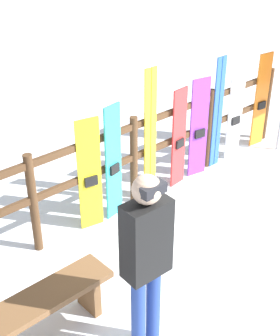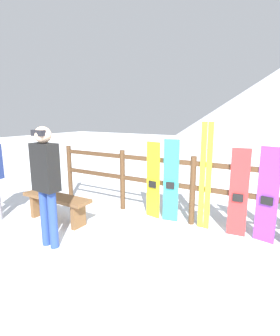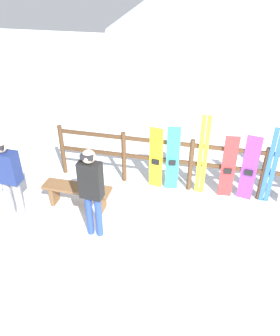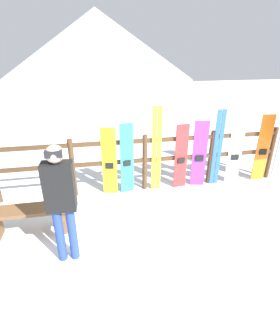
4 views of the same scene
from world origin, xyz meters
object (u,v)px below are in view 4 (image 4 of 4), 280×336
Objects in this scene: bench at (30,215)px; ski_pair_blue at (217,148)px; snowboard_cyan at (127,159)px; person_black at (61,196)px; snowboard_yellow at (109,162)px; ski_pair_yellow at (156,150)px; snowboard_red at (181,157)px; snowboard_purple at (199,155)px; snowboard_white at (235,154)px; snowboard_orange at (263,149)px.

ski_pair_blue is (3.69, 1.08, 0.48)m from bench.
bench is 0.83× the size of ski_pair_blue.
ski_pair_blue reaches higher than snowboard_cyan.
bench is at bearing 131.95° from person_black.
snowboard_yellow is 0.79× the size of ski_pair_yellow.
ski_pair_yellow is (0.97, 0.00, 0.19)m from snowboard_yellow.
snowboard_yellow is at bearing -179.99° from snowboard_cyan.
ski_pair_blue is at bearing 29.95° from person_black.
snowboard_purple is at bearing 0.01° from snowboard_red.
bench is 0.97× the size of snowboard_yellow.
snowboard_cyan is 0.83× the size of ski_pair_yellow.
ski_pair_yellow is (2.35, 1.08, 0.54)m from bench.
snowboard_cyan is 2.38m from snowboard_white.
snowboard_yellow is 1.04× the size of snowboard_white.
person_black is at bearing -113.23° from snowboard_yellow.
snowboard_yellow is at bearing 37.98° from bench.
snowboard_cyan is at bearing 180.00° from snowboard_purple.
snowboard_orange is (4.77, 1.08, 0.40)m from bench.
ski_pair_blue is (1.34, 0.00, -0.06)m from ski_pair_yellow.
snowboard_purple is at bearing -0.21° from ski_pair_yellow.
snowboard_purple is 0.83m from snowboard_white.
ski_pair_blue is at bearing 179.82° from snowboard_orange.
ski_pair_blue is (3.07, 1.77, -0.20)m from person_black.
bench is 4.91m from snowboard_orange.
ski_pair_yellow is at bearing 179.79° from snowboard_purple.
snowboard_red is at bearing 180.00° from snowboard_white.
snowboard_yellow is 3.40m from snowboard_orange.
snowboard_purple is (1.91, 0.00, 0.02)m from snowboard_yellow.
snowboard_white is at bearing -0.11° from ski_pair_yellow.
ski_pair_yellow is 1.32× the size of snowboard_white.
person_black is 1.18× the size of snowboard_cyan.
snowboard_purple is (3.29, 1.07, 0.37)m from bench.
person_black is 1.20× the size of snowboard_purple.
snowboard_yellow is 1.01× the size of snowboard_red.
snowboard_yellow is 2.31m from ski_pair_blue.
bench is 0.98× the size of snowboard_red.
snowboard_purple is (0.94, -0.00, -0.17)m from ski_pair_yellow.
ski_pair_yellow is 2.43m from snowboard_orange.
ski_pair_blue is at bearing 0.10° from snowboard_cyan.
ski_pair_yellow reaches higher than snowboard_yellow.
bench is 0.93× the size of snowboard_cyan.
ski_pair_yellow reaches higher than snowboard_white.
bench is at bearing -163.70° from ski_pair_blue.
snowboard_purple is at bearing -0.00° from snowboard_cyan.
snowboard_white is (2.38, -0.00, -0.06)m from snowboard_cyan.
ski_pair_yellow reaches higher than ski_pair_blue.
ski_pair_yellow is at bearing 0.21° from snowboard_yellow.
ski_pair_blue is at bearing 0.49° from snowboard_purple.
ski_pair_yellow is at bearing 180.00° from ski_pair_blue.
snowboard_cyan reaches higher than snowboard_white.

